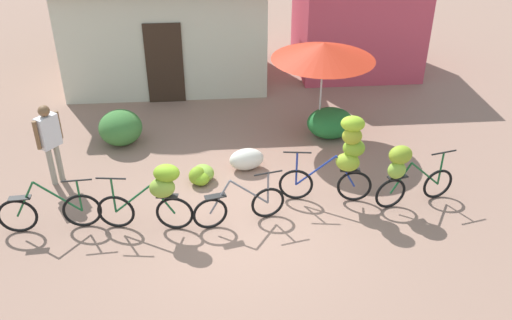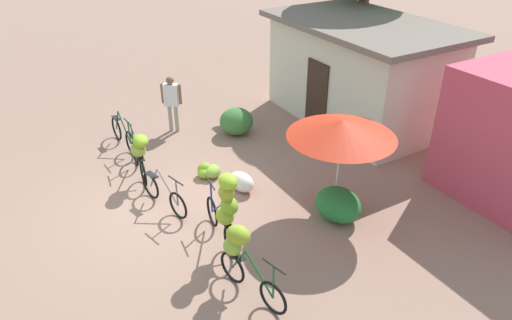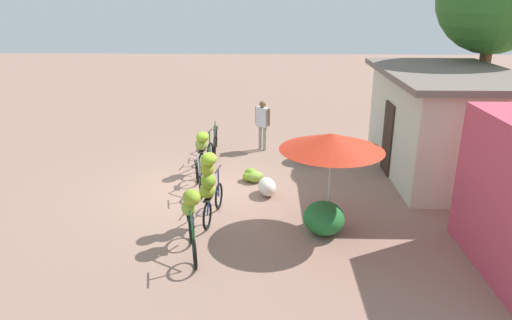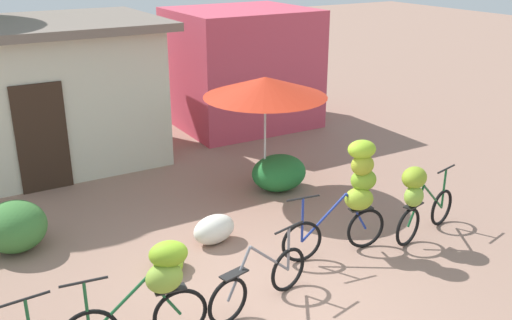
% 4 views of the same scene
% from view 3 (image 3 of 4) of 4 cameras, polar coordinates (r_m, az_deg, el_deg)
% --- Properties ---
extents(ground_plane, '(60.00, 60.00, 0.00)m').
position_cam_3_polar(ground_plane, '(12.30, -7.00, -3.68)').
color(ground_plane, '#947160').
extents(building_low, '(5.52, 3.49, 2.89)m').
position_cam_3_polar(building_low, '(14.00, 21.94, 4.25)').
color(building_low, beige).
rests_on(building_low, ground).
extents(hedge_bush_front_left, '(0.93, 0.94, 0.75)m').
position_cam_3_polar(hedge_bush_front_left, '(14.33, 6.59, 1.34)').
color(hedge_bush_front_left, '#3C7636').
rests_on(hedge_bush_front_left, ground).
extents(hedge_bush_front_right, '(1.04, 0.88, 0.66)m').
position_cam_3_polar(hedge_bush_front_right, '(10.11, 8.29, -7.00)').
color(hedge_bush_front_right, '#247032').
rests_on(hedge_bush_front_right, ground).
extents(market_umbrella, '(2.19, 2.19, 2.13)m').
position_cam_3_polar(market_umbrella, '(9.75, 9.24, 2.21)').
color(market_umbrella, beige).
rests_on(market_umbrella, ground).
extents(bicycle_leftmost, '(1.71, 0.19, 0.99)m').
position_cam_3_polar(bicycle_leftmost, '(15.14, -4.98, 2.33)').
color(bicycle_leftmost, black).
rests_on(bicycle_leftmost, ground).
extents(bicycle_near_pile, '(1.64, 0.44, 1.24)m').
position_cam_3_polar(bicycle_near_pile, '(13.29, -6.44, 1.64)').
color(bicycle_near_pile, black).
rests_on(bicycle_near_pile, ground).
extents(bicycle_center_loaded, '(1.61, 0.42, 0.93)m').
position_cam_3_polar(bicycle_center_loaded, '(12.16, -6.99, -2.21)').
color(bicycle_center_loaded, black).
rests_on(bicycle_center_loaded, ground).
extents(bicycle_by_shop, '(1.68, 0.48, 1.70)m').
position_cam_3_polar(bicycle_by_shop, '(10.10, -5.73, -2.80)').
color(bicycle_by_shop, black).
rests_on(bicycle_by_shop, ground).
extents(bicycle_rightmost, '(1.56, 0.53, 1.22)m').
position_cam_3_polar(bicycle_rightmost, '(9.30, -7.92, -6.57)').
color(bicycle_rightmost, black).
rests_on(bicycle_rightmost, ground).
extents(banana_pile_on_ground, '(0.65, 0.72, 0.35)m').
position_cam_3_polar(banana_pile_on_ground, '(12.74, -0.47, -1.94)').
color(banana_pile_on_ground, '#86B13C').
rests_on(banana_pile_on_ground, ground).
extents(produce_sack, '(0.77, 0.56, 0.44)m').
position_cam_3_polar(produce_sack, '(11.85, 1.35, -3.28)').
color(produce_sack, silver).
rests_on(produce_sack, ground).
extents(person_vendor, '(0.40, 0.48, 1.63)m').
position_cam_3_polar(person_vendor, '(15.10, 0.80, 4.86)').
color(person_vendor, gray).
rests_on(person_vendor, ground).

